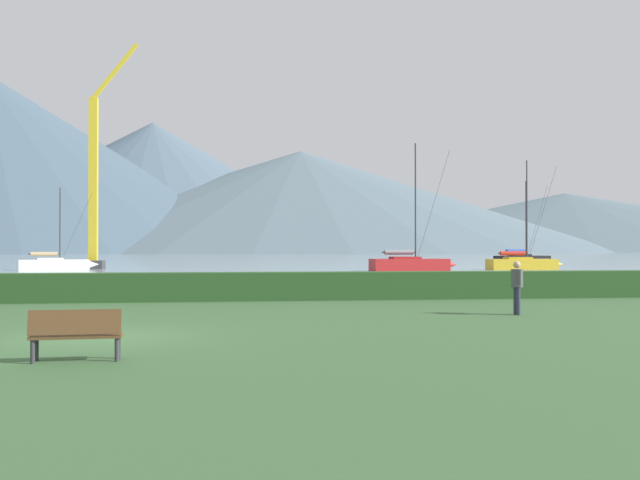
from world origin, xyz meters
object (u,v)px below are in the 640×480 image
object	(u,v)px
park_bench_near_path	(76,332)
sailboat_slip_9	(410,263)
sailboat_slip_4	(523,263)
person_standing_walker	(517,283)
sailboat_slip_8	(55,264)
dock_crane	(95,192)
sailboat_slip_5	(523,259)

from	to	relation	value
park_bench_near_path	sailboat_slip_9	bearing A→B (deg)	65.35
sailboat_slip_4	person_standing_walker	size ratio (longest dim) A/B	6.17
sailboat_slip_8	dock_crane	xyz separation A→B (m)	(2.91, 3.22, 6.88)
sailboat_slip_8	park_bench_near_path	xyz separation A→B (m)	(12.87, -54.16, -0.04)
sailboat_slip_9	dock_crane	xyz separation A→B (m)	(-28.64, 10.11, 6.79)
sailboat_slip_4	sailboat_slip_8	world-z (taller)	sailboat_slip_4
sailboat_slip_4	dock_crane	distance (m)	41.30
sailboat_slip_5	park_bench_near_path	distance (m)	79.36
sailboat_slip_5	dock_crane	xyz separation A→B (m)	(-48.57, -11.94, 6.80)
sailboat_slip_4	sailboat_slip_5	world-z (taller)	sailboat_slip_5
park_bench_near_path	person_standing_walker	world-z (taller)	person_standing_walker
sailboat_slip_4	sailboat_slip_9	xyz separation A→B (m)	(-11.35, -2.39, 0.05)
sailboat_slip_9	park_bench_near_path	size ratio (longest dim) A/B	6.88
person_standing_walker	sailboat_slip_8	bearing A→B (deg)	117.92
sailboat_slip_4	person_standing_walker	world-z (taller)	sailboat_slip_4
sailboat_slip_5	person_standing_walker	world-z (taller)	sailboat_slip_5
sailboat_slip_8	park_bench_near_path	bearing A→B (deg)	-93.53
person_standing_walker	dock_crane	world-z (taller)	dock_crane
park_bench_near_path	dock_crane	distance (m)	58.65
park_bench_near_path	dock_crane	world-z (taller)	dock_crane
sailboat_slip_4	dock_crane	size ratio (longest dim) A/B	0.46
sailboat_slip_9	person_standing_walker	xyz separation A→B (m)	(-7.15, -39.80, 0.31)
park_bench_near_path	sailboat_slip_4	bearing A→B (deg)	55.76
sailboat_slip_4	dock_crane	world-z (taller)	dock_crane
sailboat_slip_5	person_standing_walker	xyz separation A→B (m)	(-27.07, -61.86, 0.32)
sailboat_slip_8	sailboat_slip_9	size ratio (longest dim) A/B	0.67
sailboat_slip_5	dock_crane	distance (m)	50.47
sailboat_slip_9	person_standing_walker	bearing A→B (deg)	-104.02
sailboat_slip_5	sailboat_slip_9	size ratio (longest dim) A/B	0.91
sailboat_slip_5	sailboat_slip_8	xyz separation A→B (m)	(-51.48, -15.17, -0.08)
person_standing_walker	dock_crane	size ratio (longest dim) A/B	0.07
sailboat_slip_5	sailboat_slip_8	world-z (taller)	sailboat_slip_5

